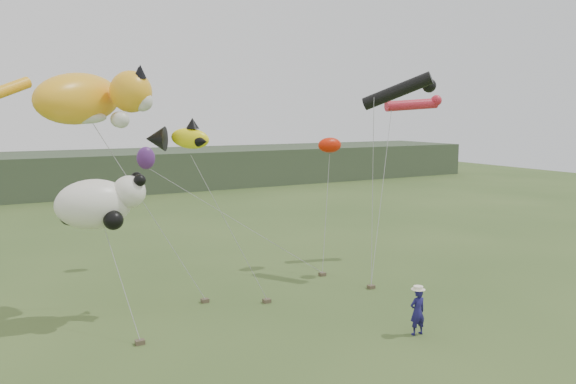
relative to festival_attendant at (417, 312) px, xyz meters
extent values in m
plane|color=#385123|center=(-2.04, 1.07, -0.86)|extent=(120.00, 120.00, 0.00)
cube|color=#2D3D28|center=(-2.04, 46.07, 1.14)|extent=(90.00, 12.00, 4.00)
imported|color=#1A1756|center=(0.00, 0.00, 0.00)|extent=(0.65, 0.45, 1.72)
cube|color=brown|center=(-5.47, 7.03, -0.78)|extent=(0.31, 0.25, 0.16)
cube|color=brown|center=(-3.20, 5.73, -0.78)|extent=(0.31, 0.25, 0.16)
cube|color=brown|center=(1.87, 5.16, -0.78)|extent=(0.31, 0.25, 0.16)
cube|color=brown|center=(-9.00, 3.96, -0.78)|extent=(0.31, 0.25, 0.16)
cube|color=brown|center=(1.01, 7.97, -0.78)|extent=(0.31, 0.25, 0.16)
ellipsoid|color=yellow|center=(-9.86, 8.91, 7.66)|extent=(4.77, 4.46, 2.33)
sphere|color=yellow|center=(-8.03, 7.99, 7.93)|extent=(1.65, 1.65, 1.65)
cone|color=black|center=(-7.75, 7.53, 8.71)|extent=(0.51, 0.63, 0.62)
cone|color=black|center=(-7.57, 8.45, 8.71)|extent=(0.51, 0.59, 0.59)
sphere|color=silver|center=(-7.66, 7.72, 7.57)|extent=(0.83, 0.83, 0.83)
ellipsoid|color=silver|center=(-9.68, 8.64, 6.92)|extent=(1.62, 0.81, 0.50)
sphere|color=silver|center=(-8.58, 7.44, 6.83)|extent=(0.64, 0.64, 0.64)
sphere|color=silver|center=(-8.40, 8.73, 6.83)|extent=(0.64, 0.64, 0.64)
cylinder|color=yellow|center=(-12.25, 9.65, 8.03)|extent=(1.71, 1.25, 1.00)
ellipsoid|color=yellow|center=(-6.23, 6.24, 6.12)|extent=(1.68, 1.35, 0.96)
cone|color=black|center=(-7.51, 6.56, 6.12)|extent=(1.13, 1.20, 0.96)
cone|color=black|center=(-6.12, 6.24, 6.70)|extent=(0.53, 0.53, 0.43)
cone|color=black|center=(-5.91, 5.71, 6.01)|extent=(0.56, 0.60, 0.43)
cone|color=black|center=(-5.91, 6.77, 6.01)|extent=(0.56, 0.60, 0.43)
cylinder|color=black|center=(4.42, 6.76, 8.16)|extent=(2.69, 2.99, 1.82)
sphere|color=black|center=(5.95, 6.21, 8.43)|extent=(0.68, 0.68, 0.68)
cylinder|color=red|center=(7.25, 8.94, 7.56)|extent=(3.02, 1.29, 0.74)
sphere|color=red|center=(8.59, 8.47, 7.80)|extent=(0.59, 0.59, 0.59)
ellipsoid|color=white|center=(-9.82, 6.92, 3.71)|extent=(2.81, 1.87, 1.87)
sphere|color=white|center=(-8.57, 6.60, 4.13)|extent=(1.25, 1.25, 1.25)
sphere|color=black|center=(-8.26, 6.19, 4.60)|extent=(0.46, 0.46, 0.46)
sphere|color=black|center=(-8.15, 7.07, 4.60)|extent=(0.46, 0.46, 0.46)
sphere|color=black|center=(-9.30, 6.08, 3.19)|extent=(0.73, 0.73, 0.73)
sphere|color=black|center=(-10.65, 7.23, 3.30)|extent=(0.73, 0.73, 0.73)
ellipsoid|color=red|center=(2.36, 9.50, 5.49)|extent=(1.33, 0.78, 0.78)
ellipsoid|color=#50226D|center=(-6.04, 13.67, 4.85)|extent=(0.94, 0.63, 1.15)
camera|label=1|loc=(-13.46, -14.73, 7.03)|focal=35.00mm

